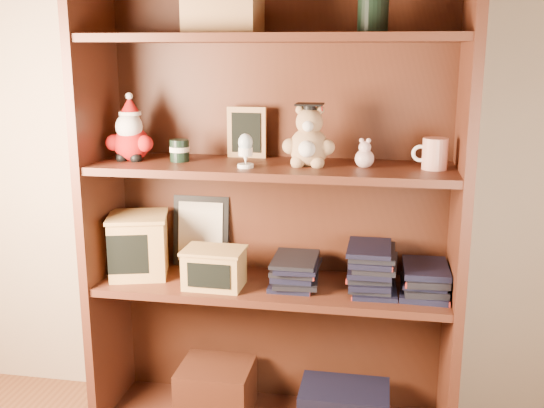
{
  "coord_description": "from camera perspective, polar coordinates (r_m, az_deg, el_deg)",
  "views": [
    {
      "loc": [
        0.17,
        -0.65,
        1.3
      ],
      "look_at": [
        -0.19,
        1.3,
        0.82
      ],
      "focal_mm": 42.0,
      "sensor_mm": 36.0,
      "label": 1
    }
  ],
  "objects": [
    {
      "name": "book_stack_right",
      "position": [
        2.09,
        13.58,
        -6.72
      ],
      "size": [
        0.14,
        0.2,
        0.08
      ],
      "color": "black",
      "rests_on": "shelf_lower"
    },
    {
      "name": "grad_teddy_bear",
      "position": [
        1.98,
        3.33,
        5.6
      ],
      "size": [
        0.16,
        0.14,
        0.2
      ],
      "color": "tan",
      "rests_on": "shelf_upper"
    },
    {
      "name": "shelf_lower",
      "position": [
        2.13,
        0.0,
        -7.41
      ],
      "size": [
        1.14,
        0.33,
        0.02
      ],
      "color": "#4C2315",
      "rests_on": "ground"
    },
    {
      "name": "book_stack_mid",
      "position": [
        2.07,
        8.92,
        -5.71
      ],
      "size": [
        0.14,
        0.2,
        0.14
      ],
      "color": "black",
      "rests_on": "shelf_lower"
    },
    {
      "name": "egg_cup",
      "position": [
        1.95,
        -2.39,
        4.92
      ],
      "size": [
        0.05,
        0.05,
        0.11
      ],
      "color": "white",
      "rests_on": "shelf_upper"
    },
    {
      "name": "pink_figurine",
      "position": [
        1.98,
        8.3,
        4.29
      ],
      "size": [
        0.06,
        0.06,
        0.09
      ],
      "color": "#CDA49E",
      "rests_on": "shelf_upper"
    },
    {
      "name": "bookcase",
      "position": [
        2.1,
        0.18,
        -0.77
      ],
      "size": [
        1.2,
        0.35,
        1.6
      ],
      "color": "#4C2315",
      "rests_on": "ground"
    },
    {
      "name": "shelf_upper",
      "position": [
        2.02,
        0.0,
        3.24
      ],
      "size": [
        1.14,
        0.33,
        0.02
      ],
      "color": "#4C2315",
      "rests_on": "ground"
    },
    {
      "name": "teachers_tin",
      "position": [
        2.09,
        -8.29,
        4.79
      ],
      "size": [
        0.06,
        0.06,
        0.07
      ],
      "color": "black",
      "rests_on": "shelf_upper"
    },
    {
      "name": "santa_plush",
      "position": [
        2.13,
        -12.57,
        6.05
      ],
      "size": [
        0.16,
        0.12,
        0.23
      ],
      "color": "#A50F0F",
      "rests_on": "shelf_upper"
    },
    {
      "name": "certificate_frame",
      "position": [
        2.28,
        -6.38,
        -2.43
      ],
      "size": [
        0.2,
        0.05,
        0.25
      ],
      "color": "black",
      "rests_on": "shelf_lower"
    },
    {
      "name": "teacher_mug",
      "position": [
        1.98,
        14.33,
        4.38
      ],
      "size": [
        0.11,
        0.08,
        0.1
      ],
      "color": "silver",
      "rests_on": "shelf_upper"
    },
    {
      "name": "pencils_box",
      "position": [
        2.08,
        -5.21,
        -5.7
      ],
      "size": [
        0.2,
        0.14,
        0.13
      ],
      "color": "tan",
      "rests_on": "shelf_lower"
    },
    {
      "name": "chalkboard_plaque",
      "position": [
        2.14,
        -2.27,
        6.36
      ],
      "size": [
        0.13,
        0.07,
        0.17
      ],
      "color": "#9E7547",
      "rests_on": "shelf_upper"
    },
    {
      "name": "book_stack_left",
      "position": [
        2.1,
        1.95,
        -5.99
      ],
      "size": [
        0.14,
        0.2,
        0.1
      ],
      "color": "black",
      "rests_on": "shelf_lower"
    },
    {
      "name": "treats_box",
      "position": [
        2.21,
        -11.87,
        -3.59
      ],
      "size": [
        0.24,
        0.24,
        0.21
      ],
      "color": "tan",
      "rests_on": "shelf_lower"
    }
  ]
}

